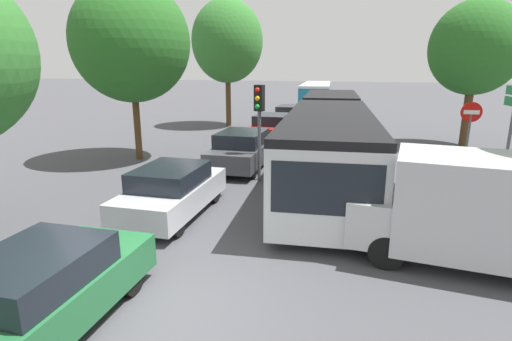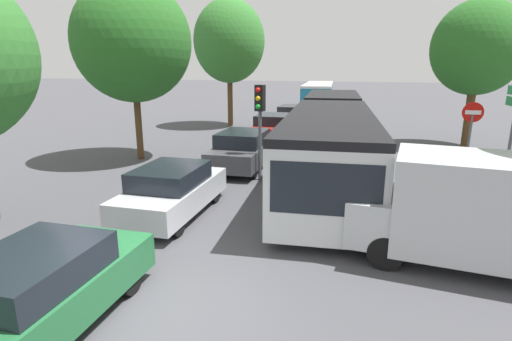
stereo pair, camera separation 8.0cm
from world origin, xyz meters
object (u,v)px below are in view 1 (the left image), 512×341
Objects in this scene: queued_car_green at (41,292)px; queued_car_graphite at (242,150)px; white_van at (489,209)px; queued_car_tan at (291,116)px; tree_left_mid at (131,42)px; tree_right_mid at (474,50)px; no_entry_sign at (469,129)px; queued_car_red at (272,127)px; queued_car_silver at (172,191)px; articulated_bus at (330,129)px; tree_left_far at (227,41)px; traffic_light at (259,111)px; city_bus_rear at (316,94)px.

queued_car_green is 10.66m from queued_car_graphite.
queued_car_tan is at bearing -61.71° from white_van.
tree_left_mid is (-12.16, 6.77, 3.75)m from white_van.
no_entry_sign is at bearing -100.79° from tree_right_mid.
queued_car_red is 0.60× the size of tree_right_mid.
queued_car_green is 0.92× the size of queued_car_graphite.
queued_car_green is at bearing -117.76° from tree_right_mid.
queued_car_graphite is at bearing -4.08° from queued_car_silver.
no_entry_sign reaches higher than queued_car_graphite.
queued_car_graphite is at bearing -69.91° from articulated_bus.
queued_car_green is 21.94m from queued_car_tan.
tree_left_far reaches higher than queued_car_graphite.
white_van is (7.53, -0.89, 0.53)m from queued_car_silver.
white_van is 1.52× the size of traffic_light.
queued_car_tan reaches higher than queued_car_green.
queued_car_silver is 0.93× the size of queued_car_graphite.
tree_left_mid reaches higher than articulated_bus.
city_bus_rear is 4.01× the size of no_entry_sign.
queued_car_green is (-3.18, -12.20, -0.79)m from articulated_bus.
traffic_light reaches higher than articulated_bus.
queued_car_red is 0.52× the size of tree_left_far.
queued_car_green is at bearing -36.12° from no_entry_sign.
queued_car_green is 0.94× the size of queued_car_red.
white_van is 8.00m from traffic_light.
articulated_bus is 2.13× the size of tree_left_far.
traffic_light is 0.45× the size of tree_left_mid.
queued_car_green is at bearing -65.37° from tree_left_mid.
tree_left_far is at bearing 93.37° from queued_car_tan.
no_entry_sign is (8.11, 11.12, 1.17)m from queued_car_green.
tree_left_mid is at bearing 163.36° from city_bus_rear.
traffic_light is 0.41× the size of tree_left_far.
tree_right_mid is at bearing -28.92° from queued_car_green.
city_bus_rear is at bearing 120.49° from tree_right_mid.
no_entry_sign reaches higher than city_bus_rear.
tree_left_mid reaches higher than queued_car_red.
traffic_light is (1.38, 4.06, 1.78)m from queued_car_silver.
tree_left_far is at bearing 10.75° from queued_car_green.
tree_left_far is (-4.43, 10.94, 4.79)m from queued_car_graphite.
white_van is at bearing -150.41° from queued_car_red.
city_bus_rear is 19.18m from tree_right_mid.
queued_car_tan is (0.08, 5.12, -0.00)m from queued_car_red.
traffic_light reaches higher than queued_car_green.
queued_car_red is 1.51× the size of no_entry_sign.
traffic_light is (-2.21, -3.02, 1.00)m from articulated_bus.
queued_car_red is (-0.25, 6.16, -0.02)m from queued_car_graphite.
city_bus_rear is at bearing 70.75° from tree_left_far.
queued_car_tan is at bearing -1.56° from queued_car_silver.
queued_car_silver is at bearing -31.75° from articulated_bus.
tree_left_far is at bearing -144.12° from traffic_light.
articulated_bus is at bearing 8.33° from tree_left_mid.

